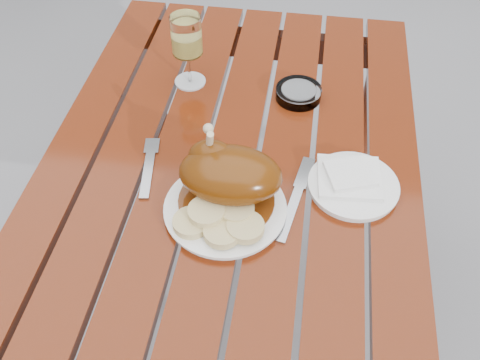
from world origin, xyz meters
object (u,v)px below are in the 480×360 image
(dinner_plate, at_px, (225,209))
(side_plate, at_px, (353,186))
(wine_glass, at_px, (188,51))
(ashtray, at_px, (298,93))
(table, at_px, (233,253))

(dinner_plate, height_order, side_plate, same)
(wine_glass, relative_size, side_plate, 0.97)
(dinner_plate, bearing_deg, ashtray, 73.15)
(wine_glass, distance_m, side_plate, 0.51)
(wine_glass, height_order, side_plate, wine_glass)
(table, height_order, side_plate, side_plate)
(dinner_plate, relative_size, side_plate, 1.30)
(ashtray, bearing_deg, side_plate, -64.19)
(dinner_plate, distance_m, wine_glass, 0.43)
(wine_glass, bearing_deg, dinner_plate, -68.42)
(table, relative_size, dinner_plate, 5.01)
(table, distance_m, dinner_plate, 0.41)
(dinner_plate, distance_m, side_plate, 0.27)
(ashtray, bearing_deg, table, -120.80)
(ashtray, bearing_deg, wine_glass, 175.60)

